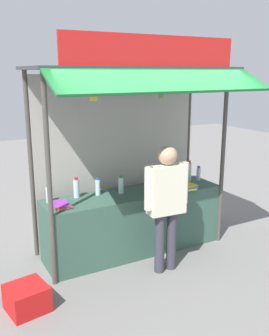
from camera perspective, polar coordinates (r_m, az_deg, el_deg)
The scene contains 15 objects.
ground_plane at distance 5.55m, azimuth 0.00°, elevation -12.21°, with size 20.00×20.00×0.00m, color slate.
stall_counter at distance 5.37m, azimuth 0.00°, elevation -8.10°, with size 2.53×0.64×0.86m, color #385B4C.
stall_structure at distance 5.16m, azimuth -0.90°, elevation 6.25°, with size 2.73×1.57×2.89m.
water_bottle_center at distance 5.15m, azimuth -2.06°, elevation -2.60°, with size 0.07×0.07×0.25m.
water_bottle_rear_center at distance 5.86m, azimuth 9.63°, elevation -0.83°, with size 0.06×0.06×0.22m.
water_bottle_front_left at distance 4.93m, azimuth -12.85°, elevation -3.88°, with size 0.06×0.06×0.23m.
water_bottle_far_left at distance 5.80m, azimuth 8.15°, elevation -0.49°, with size 0.09×0.09×0.32m.
water_bottle_far_right at distance 5.12m, azimuth -5.55°, elevation -2.86°, with size 0.07×0.07×0.24m.
water_bottle_back_left at distance 5.05m, azimuth -8.76°, elevation -3.01°, with size 0.08×0.08×0.27m.
magazine_stack_right at distance 4.77m, azimuth -11.07°, elevation -5.46°, with size 0.22×0.31×0.05m.
magazine_stack_back_right at distance 5.40m, azimuth 7.95°, elevation -2.78°, with size 0.21×0.29×0.08m.
banana_bunch_leftmost at distance 4.26m, azimuth -6.21°, elevation 10.95°, with size 0.11×0.11×0.25m.
banana_bunch_rightmost at distance 4.68m, azimuth 4.12°, elevation 11.21°, with size 0.09×0.09×0.25m.
vendor_person at distance 4.66m, azimuth 4.85°, elevation -4.47°, with size 0.62×0.23×1.63m.
plastic_crate at distance 4.41m, azimuth -15.92°, elevation -18.33°, with size 0.40×0.40×0.28m, color red.
Camera 1 is at (-2.37, -4.36, 2.48)m, focal length 40.42 mm.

